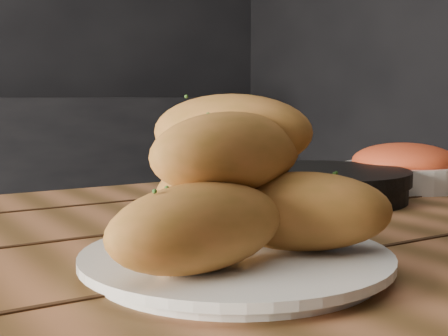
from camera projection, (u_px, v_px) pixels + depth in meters
table at (301, 309)px, 0.72m from camera, size 1.60×0.93×0.75m
plate at (236, 261)px, 0.55m from camera, size 0.27×0.27×0.02m
bread_rolls at (233, 185)px, 0.54m from camera, size 0.28×0.24×0.14m
skillet at (318, 184)px, 0.93m from camera, size 0.41×0.28×0.05m
bowl at (404, 168)px, 1.05m from camera, size 0.21×0.21×0.08m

